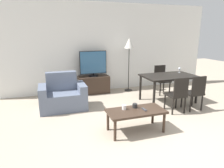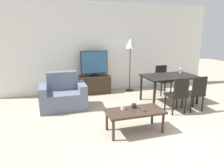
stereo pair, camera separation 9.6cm
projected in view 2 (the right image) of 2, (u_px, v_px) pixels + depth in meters
ground_plane at (168, 146)px, 3.30m from camera, size 18.00×18.00×0.00m
wall_back at (108, 48)px, 6.26m from camera, size 6.99×0.06×2.70m
armchair at (63, 96)px, 4.88m from camera, size 1.09×0.70×0.88m
tv_stand at (95, 85)px, 6.13m from camera, size 0.93×0.42×0.53m
tv at (94, 64)px, 5.96m from camera, size 0.81×0.28×0.76m
coffee_table at (135, 113)px, 3.69m from camera, size 1.07×0.52×0.42m
dining_table at (169, 79)px, 5.23m from camera, size 1.38×0.86×0.72m
dining_chair_near at (178, 94)px, 4.52m from camera, size 0.40×0.40×0.85m
dining_chair_far at (162, 78)px, 6.02m from camera, size 0.40×0.40×0.85m
dining_chair_near_right at (196, 92)px, 4.66m from camera, size 0.40×0.40×0.85m
floor_lamp at (130, 46)px, 6.06m from camera, size 0.29×0.29×1.66m
remote_primary at (143, 110)px, 3.68m from camera, size 0.04×0.15×0.02m
cup_white_near at (134, 106)px, 3.79m from camera, size 0.09×0.09×0.08m
cup_colored_far at (123, 107)px, 3.71m from camera, size 0.08×0.08×0.09m
wine_glass_left at (181, 69)px, 5.53m from camera, size 0.07×0.07×0.15m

